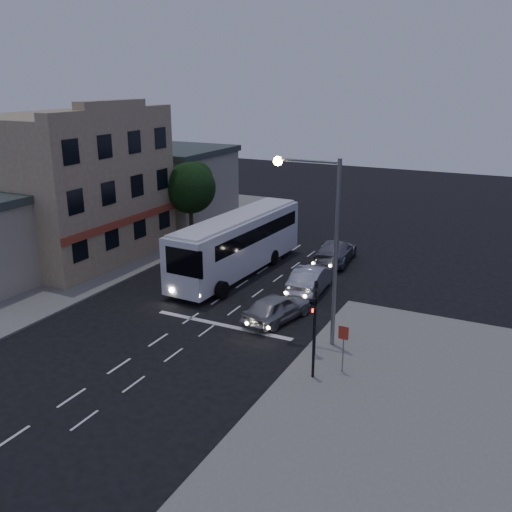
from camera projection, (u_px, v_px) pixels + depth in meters
The scene contains 15 objects.
ground at pixel (170, 332), 29.29m from camera, with size 120.00×120.00×0.00m, color black.
sidewalk_near at pixel (408, 443), 20.34m from camera, with size 12.00×24.00×0.12m, color slate.
sidewalk_far at pixel (85, 256), 41.61m from camera, with size 12.00×50.00×0.12m, color slate.
road_markings at pixel (223, 314), 31.57m from camera, with size 8.00×30.55×0.01m.
tour_bus at pixel (238, 242), 37.53m from camera, with size 3.32×12.97×3.95m.
car_suv at pixel (277, 307), 30.48m from camera, with size 1.80×4.47×1.52m, color #A3A3A3.
car_sedan_a at pixel (311, 279), 34.71m from camera, with size 1.70×4.88×1.61m, color #A7A8B5.
car_sedan_b at pixel (335, 251), 40.19m from camera, with size 2.21×5.44×1.58m, color slate.
traffic_signal_main at pixel (315, 309), 26.01m from camera, with size 0.25×0.35×4.10m.
traffic_signal_side at pixel (314, 328), 24.02m from camera, with size 0.18×0.15×4.10m.
regulatory_sign at pixel (343, 342), 24.67m from camera, with size 0.45×0.12×2.20m.
streetlight at pixel (323, 231), 26.34m from camera, with size 3.32×0.44×9.00m.
main_building at pixel (68, 186), 40.49m from camera, with size 10.12×12.00×11.00m.
low_building_north at pixel (171, 184), 51.09m from camera, with size 9.40×9.40×6.50m.
street_tree at pixel (190, 185), 44.26m from camera, with size 4.00×4.00×6.20m.
Camera 1 is at (15.87, -22.01, 12.52)m, focal length 40.00 mm.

